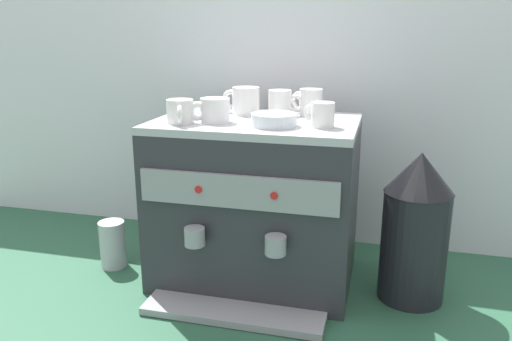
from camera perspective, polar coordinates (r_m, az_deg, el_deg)
The scene contains 13 objects.
ground_plane at distance 1.64m, azimuth 0.00°, elevation -11.64°, with size 4.00×4.00×0.00m, color #28563D.
tiled_backsplash_wall at distance 1.82m, azimuth 2.81°, elevation 6.79°, with size 2.80×0.03×0.94m, color silver.
espresso_machine at distance 1.54m, azimuth -0.04°, elevation -3.54°, with size 0.59×0.51×0.50m.
ceramic_cup_0 at distance 1.44m, azimuth -4.78°, elevation 6.75°, with size 0.11×0.10×0.07m.
ceramic_cup_1 at distance 1.43m, azimuth -8.52°, elevation 6.55°, with size 0.07×0.11×0.07m.
ceramic_cup_2 at distance 1.55m, azimuth 2.86°, elevation 7.59°, with size 0.11×0.07×0.08m.
ceramic_cup_3 at distance 1.38m, azimuth 7.37°, elevation 6.24°, with size 0.09×0.07×0.07m.
ceramic_cup_4 at distance 1.57m, azimuth -1.29°, elevation 7.85°, with size 0.13×0.08×0.08m.
ceramic_cup_5 at distance 1.56m, azimuth 6.02°, elevation 7.64°, with size 0.10×0.08×0.08m.
ceramic_bowl_0 at distance 1.54m, azimuth -5.87°, elevation 6.73°, with size 0.11×0.11×0.04m.
ceramic_bowl_1 at distance 1.38m, azimuth 2.05°, elevation 5.68°, with size 0.13×0.13×0.03m.
coffee_grinder at distance 1.49m, azimuth 17.48°, elevation -6.07°, with size 0.19×0.19×0.43m.
milk_pitcher at distance 1.73m, azimuth -15.80°, elevation -7.97°, with size 0.08×0.08×0.15m, color #B7B7BC.
Camera 1 is at (0.36, -1.41, 0.76)m, focal length 35.61 mm.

